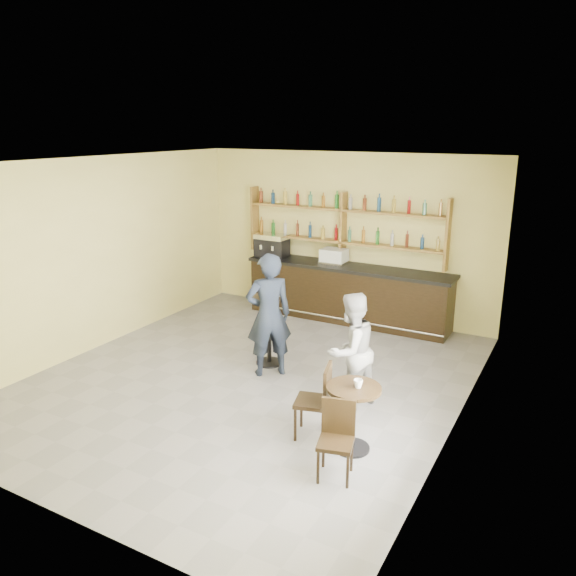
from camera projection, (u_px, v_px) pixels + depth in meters
The scene contains 23 objects.
floor at pixel (251, 379), 8.46m from camera, with size 7.00×7.00×0.00m, color slate.
ceiling at pixel (247, 162), 7.56m from camera, with size 7.00×7.00×0.00m, color white.
wall_back at pixel (345, 236), 10.95m from camera, with size 7.00×7.00×0.00m, color #E5DB82.
wall_front at pixel (40, 365), 5.06m from camera, with size 7.00×7.00×0.00m, color #E5DB82.
wall_left at pixel (98, 254), 9.39m from camera, with size 7.00×7.00×0.00m, color #E5DB82.
wall_right at pixel (463, 308), 6.62m from camera, with size 7.00×7.00×0.00m, color #E5DB82.
window_pane at pixel (437, 332), 5.59m from camera, with size 2.00×2.00×0.00m, color white.
window_frame at pixel (437, 331), 5.59m from camera, with size 0.04×1.70×2.10m, color black, non-canonical shape.
shelf_unit at pixel (343, 226), 10.79m from camera, with size 4.00×0.26×1.40m, color brown, non-canonical shape.
liquor_bottles at pixel (343, 217), 10.74m from camera, with size 3.68×0.10×1.00m, color #8C5919, non-canonical shape.
bar_counter at pixel (348, 293), 10.85m from camera, with size 4.05×0.79×1.10m, color black, non-canonical shape.
espresso_machine at pixel (272, 245), 11.41m from camera, with size 0.64×0.41×0.45m, color black, non-canonical shape.
pastry_case at pixel (334, 256), 10.79m from camera, with size 0.49×0.39×0.29m, color silver, non-canonical shape.
pedestal_table at pixel (269, 331), 8.84m from camera, with size 0.55×0.55×1.12m, color black, non-canonical shape.
napkin at pixel (269, 297), 8.68m from camera, with size 0.17×0.17×0.00m, color white.
donut at pixel (269, 295), 8.66m from camera, with size 0.11×0.11×0.04m, color gold.
cup_pedestal at pixel (280, 293), 8.69m from camera, with size 0.14×0.14×0.11m, color white.
man_main at pixel (269, 315), 8.38m from camera, with size 0.69×0.45×1.90m, color black.
cafe_table at pixel (353, 418), 6.51m from camera, with size 0.64×0.64×0.81m, color black, non-canonical shape.
cup_cafe at pixel (358, 384), 6.36m from camera, with size 0.11×0.11×0.10m, color white.
chair_west at pixel (312, 401), 6.79m from camera, with size 0.40×0.40×0.94m, color black, non-canonical shape.
chair_south at pixel (336, 442), 5.98m from camera, with size 0.37×0.37×0.86m, color black, non-canonical shape.
patron_second at pixel (351, 351), 7.45m from camera, with size 0.77×0.60×1.59m, color gray.
Camera 1 is at (4.21, -6.51, 3.68)m, focal length 35.00 mm.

